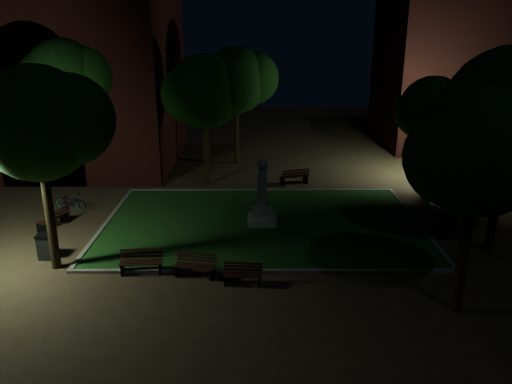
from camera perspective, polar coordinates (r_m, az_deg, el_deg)
ground at (r=22.59m, az=0.75°, el=-5.57°), size 80.00×80.00×0.00m
lawn at (r=24.42m, az=0.69°, el=-3.58°), size 15.00×10.00×0.08m
lawn_kerb at (r=24.41m, az=0.69°, el=-3.54°), size 15.40×10.40×0.12m
monument at (r=24.09m, az=0.70°, el=-1.56°), size 1.40×1.40×3.20m
building_main at (r=37.84m, az=-25.07°, el=13.99°), size 20.00×12.00×15.00m
building_far at (r=44.69m, az=24.81°, el=12.65°), size 16.00×10.00×12.00m
tree_west at (r=19.94m, az=-23.50°, el=7.18°), size 5.27×4.30×7.97m
tree_north_wl at (r=29.56m, az=-5.69°, el=11.33°), size 5.32×4.35×7.78m
tree_ne at (r=30.64m, az=19.69°, el=8.82°), size 4.73×3.86×6.58m
tree_se at (r=16.78m, az=24.34°, el=4.19°), size 5.03×4.10×7.58m
tree_nw at (r=31.19m, az=-20.66°, el=12.15°), size 5.58×4.55×8.70m
tree_far_north at (r=34.24m, az=-2.15°, el=12.66°), size 5.45×4.45×8.02m
lamppost_nw at (r=32.93m, az=-17.36°, el=7.04°), size 1.18×0.28×4.56m
lamppost_ne at (r=32.95m, az=19.12°, el=6.28°), size 1.18×0.28×4.01m
bench_near_left at (r=19.53m, az=-6.90°, el=-8.39°), size 1.67×0.84×0.87m
bench_near_right at (r=18.85m, az=-1.52°, el=-9.42°), size 1.48×0.60×0.80m
bench_west_near at (r=20.15m, az=-12.96°, el=-7.82°), size 1.69×0.69×0.91m
bench_left_side at (r=25.75m, az=-22.09°, el=-2.86°), size 1.19×1.80×0.94m
bench_right_side at (r=27.39m, az=20.99°, el=-1.49°), size 1.17×1.80×0.93m
bench_far_side at (r=30.57m, az=4.41°, el=1.75°), size 1.88×1.17×0.97m
trash_bin at (r=22.47m, az=-22.88°, el=-5.73°), size 0.65×0.65×1.07m
bicycle at (r=27.90m, az=-20.44°, el=-0.99°), size 1.92×1.10×0.95m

